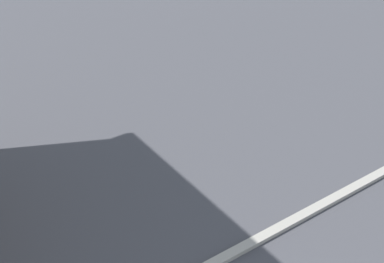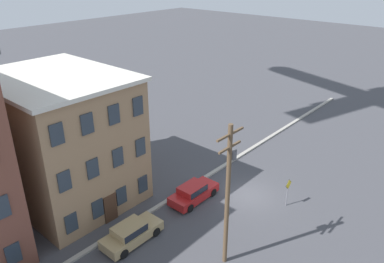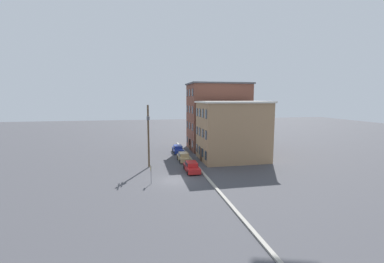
% 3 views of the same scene
% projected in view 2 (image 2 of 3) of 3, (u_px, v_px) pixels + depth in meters
% --- Properties ---
extents(ground_plane, '(200.00, 200.00, 0.00)m').
position_uv_depth(ground_plane, '(249.00, 195.00, 31.08)').
color(ground_plane, '#424247').
extents(kerb_strip, '(56.00, 0.36, 0.16)m').
position_uv_depth(kerb_strip, '(207.00, 176.00, 33.75)').
color(kerb_strip, '#9E998E').
rests_on(kerb_strip, ground_plane).
extents(apartment_midblock, '(9.08, 11.55, 10.19)m').
position_uv_depth(apartment_midblock, '(62.00, 138.00, 29.31)').
color(apartment_midblock, '#9E7A56').
rests_on(apartment_midblock, ground_plane).
extents(car_tan, '(4.40, 1.92, 1.43)m').
position_uv_depth(car_tan, '(131.00, 233.00, 25.67)').
color(car_tan, tan).
rests_on(car_tan, ground_plane).
extents(car_red, '(4.40, 1.92, 1.43)m').
position_uv_depth(car_red, '(193.00, 192.00, 30.20)').
color(car_red, '#B21E1E').
rests_on(car_red, ground_plane).
extents(caution_sign, '(0.88, 0.08, 2.42)m').
position_uv_depth(caution_sign, '(288.00, 188.00, 29.15)').
color(caution_sign, slate).
rests_on(caution_sign, ground_plane).
extents(utility_pole, '(2.40, 0.44, 9.66)m').
position_uv_depth(utility_pole, '(228.00, 190.00, 22.07)').
color(utility_pole, brown).
rests_on(utility_pole, ground_plane).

